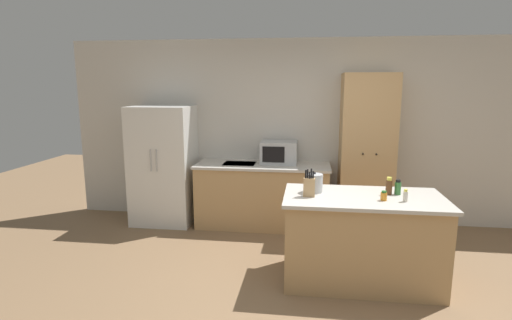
{
  "coord_description": "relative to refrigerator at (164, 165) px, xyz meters",
  "views": [
    {
      "loc": [
        -0.11,
        -3.4,
        1.97
      ],
      "look_at": [
        -0.75,
        1.4,
        1.05
      ],
      "focal_mm": 28.0,
      "sensor_mm": 36.0,
      "label": 1
    }
  ],
  "objects": [
    {
      "name": "spice_bottle_tall_dark",
      "position": [
        2.85,
        -1.38,
        0.14
      ],
      "size": [
        0.06,
        0.06,
        0.18
      ],
      "color": "#563319",
      "rests_on": "kitchen_island"
    },
    {
      "name": "ground_plane",
      "position": [
        2.16,
        -1.96,
        -0.84
      ],
      "size": [
        14.0,
        14.0,
        0.0
      ],
      "primitive_type": "plane",
      "color": "#846647"
    },
    {
      "name": "spice_bottle_short_red",
      "position": [
        2.94,
        -1.37,
        0.13
      ],
      "size": [
        0.06,
        0.06,
        0.15
      ],
      "color": "#337033",
      "rests_on": "kitchen_island"
    },
    {
      "name": "spice_bottle_amber_oil",
      "position": [
        2.96,
        -1.62,
        0.11
      ],
      "size": [
        0.04,
        0.04,
        0.12
      ],
      "color": "beige",
      "rests_on": "kitchen_island"
    },
    {
      "name": "knife_block",
      "position": [
        2.07,
        -1.56,
        0.16
      ],
      "size": [
        0.11,
        0.06,
        0.28
      ],
      "color": "tan",
      "rests_on": "kitchen_island"
    },
    {
      "name": "microwave",
      "position": [
        1.64,
        0.12,
        0.2
      ],
      "size": [
        0.5,
        0.41,
        0.31
      ],
      "color": "#B2B5B7",
      "rests_on": "back_counter"
    },
    {
      "name": "pantry_cabinet",
      "position": [
        2.82,
        0.06,
        0.22
      ],
      "size": [
        0.69,
        0.59,
        2.12
      ],
      "color": "tan",
      "rests_on": "ground_plane"
    },
    {
      "name": "kitchen_island",
      "position": [
        2.6,
        -1.48,
        -0.39
      ],
      "size": [
        1.56,
        0.84,
        0.89
      ],
      "color": "tan",
      "rests_on": "ground_plane"
    },
    {
      "name": "spice_bottle_green_herb",
      "position": [
        2.77,
        -1.6,
        0.1
      ],
      "size": [
        0.06,
        0.06,
        0.09
      ],
      "color": "orange",
      "rests_on": "kitchen_island"
    },
    {
      "name": "back_counter",
      "position": [
        1.43,
        0.01,
        -0.39
      ],
      "size": [
        1.85,
        0.7,
        0.89
      ],
      "color": "tan",
      "rests_on": "ground_plane"
    },
    {
      "name": "kettle",
      "position": [
        2.12,
        -1.39,
        0.15
      ],
      "size": [
        0.17,
        0.17,
        0.21
      ],
      "color": "#B2B5B7",
      "rests_on": "kitchen_island"
    },
    {
      "name": "wall_back",
      "position": [
        2.16,
        0.37,
        0.46
      ],
      "size": [
        7.2,
        0.06,
        2.6
      ],
      "color": "beige",
      "rests_on": "ground_plane"
    },
    {
      "name": "refrigerator",
      "position": [
        0.0,
        0.0,
        0.0
      ],
      "size": [
        0.84,
        0.71,
        1.67
      ],
      "color": "white",
      "rests_on": "ground_plane"
    }
  ]
}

